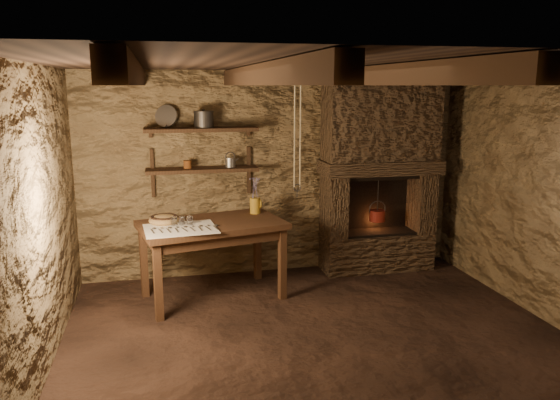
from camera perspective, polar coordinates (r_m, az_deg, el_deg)
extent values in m
plane|color=black|center=(5.01, 4.23, -14.60)|extent=(4.50, 4.50, 0.00)
cube|color=#4E3B24|center=(6.50, -0.71, 2.77)|extent=(4.50, 0.04, 2.40)
cube|color=#4E3B24|center=(2.83, 16.56, -9.96)|extent=(4.50, 0.04, 2.40)
cube|color=#4E3B24|center=(4.50, -24.15, -2.41)|extent=(0.04, 4.00, 2.40)
cube|color=#4E3B24|center=(5.67, 26.74, 0.14)|extent=(0.04, 4.00, 2.40)
cube|color=black|center=(4.48, 4.71, 14.02)|extent=(4.50, 4.00, 0.04)
cube|color=black|center=(4.28, -15.34, 12.55)|extent=(0.14, 3.95, 0.16)
cube|color=black|center=(4.36, -1.76, 12.94)|extent=(0.14, 3.95, 0.16)
cube|color=black|center=(4.65, 10.72, 12.67)|extent=(0.14, 3.95, 0.16)
cube|color=black|center=(5.13, 21.27, 12.00)|extent=(0.14, 3.95, 0.16)
cube|color=black|center=(6.21, -8.12, 3.16)|extent=(1.25, 0.30, 0.04)
cube|color=black|center=(6.16, -8.24, 7.30)|extent=(1.25, 0.30, 0.04)
cube|color=#3A2A1D|center=(6.87, 10.02, -5.27)|extent=(1.35, 0.45, 0.45)
cube|color=#3A2A1D|center=(6.52, 5.64, -0.60)|extent=(0.23, 0.45, 0.75)
cube|color=#3A2A1D|center=(6.95, 14.48, -0.15)|extent=(0.23, 0.45, 0.75)
cube|color=#3A2A1D|center=(6.61, 10.45, 3.43)|extent=(1.43, 0.51, 0.16)
cube|color=#3A2A1D|center=(6.58, 10.53, 8.21)|extent=(1.35, 0.45, 0.94)
cube|color=black|center=(6.90, 9.58, -0.03)|extent=(0.90, 0.06, 0.75)
cube|color=#341F12|center=(5.74, -7.16, -2.60)|extent=(1.60, 1.12, 0.06)
cube|color=#341F12|center=(5.77, -7.13, -3.51)|extent=(1.45, 0.97, 0.10)
cube|color=white|center=(5.50, -10.35, -2.97)|extent=(0.74, 0.62, 0.01)
cylinder|color=#B18622|center=(6.07, -2.62, -0.58)|extent=(0.13, 0.13, 0.18)
torus|color=#B18622|center=(6.08, -2.07, -0.39)|extent=(0.02, 0.10, 0.10)
ellipsoid|color=olive|center=(5.75, -12.02, -2.06)|extent=(0.39, 0.39, 0.11)
cylinder|color=#2B2826|center=(6.15, -7.96, 8.25)|extent=(0.29, 0.29, 0.16)
cylinder|color=gray|center=(6.23, -11.80, 8.57)|extent=(0.27, 0.20, 0.25)
cylinder|color=#4F270F|center=(6.19, -9.64, 3.68)|extent=(0.09, 0.09, 0.09)
cylinder|color=maroon|center=(6.70, 10.12, -1.62)|extent=(0.22, 0.22, 0.13)
torus|color=#2B2826|center=(6.68, 10.15, -0.95)|extent=(0.21, 0.01, 0.21)
cylinder|color=#2B2826|center=(6.65, 10.20, 0.51)|extent=(0.01, 0.01, 0.44)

